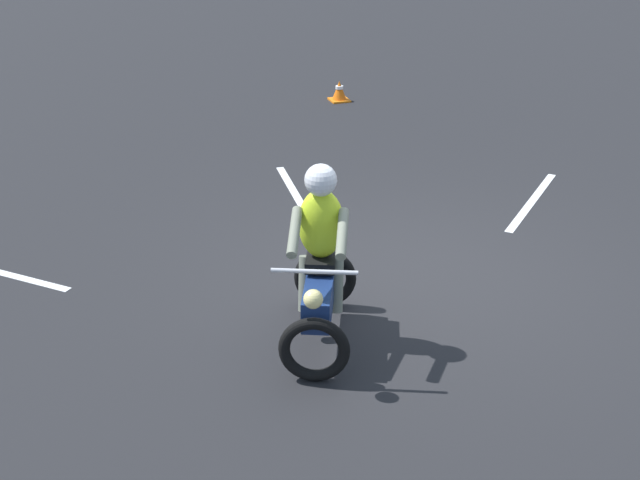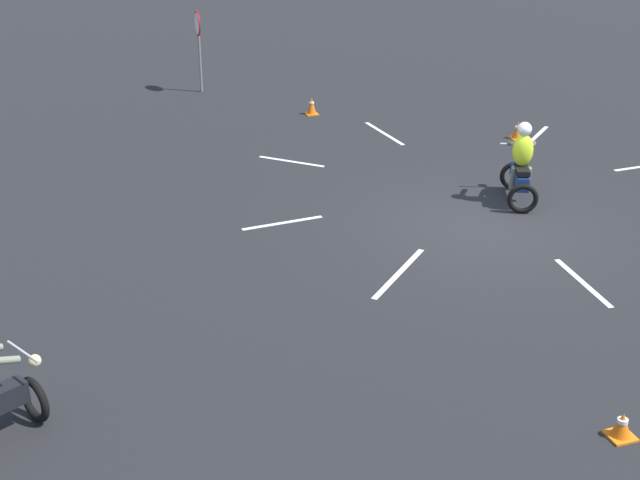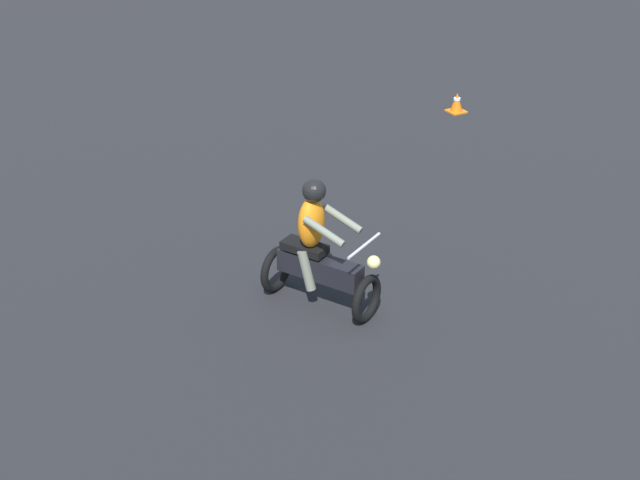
% 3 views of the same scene
% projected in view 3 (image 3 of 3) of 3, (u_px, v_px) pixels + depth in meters
% --- Properties ---
extents(motorcycle_rider_background, '(1.19, 1.52, 1.66)m').
position_uv_depth(motorcycle_rider_background, '(318.00, 252.00, 10.60)').
color(motorcycle_rider_background, black).
rests_on(motorcycle_rider_background, ground).
extents(traffic_cone_near_right, '(0.32, 0.32, 0.38)m').
position_uv_depth(traffic_cone_near_right, '(457.00, 103.00, 16.95)').
color(traffic_cone_near_right, orange).
rests_on(traffic_cone_near_right, ground).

